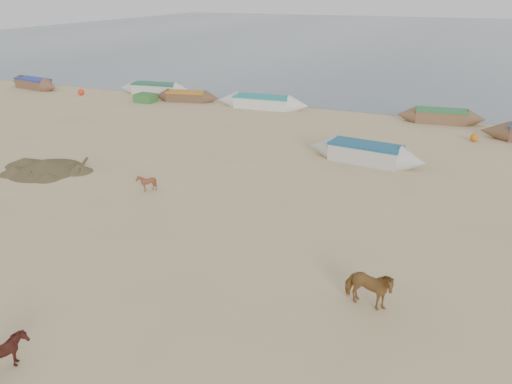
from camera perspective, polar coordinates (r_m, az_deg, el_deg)
ground at (r=15.34m, az=-5.81°, el=-8.75°), size 140.00×140.00×0.00m
sea at (r=94.01m, az=19.40°, el=16.43°), size 160.00×160.00×0.00m
cow_adult at (r=13.66m, az=12.71°, el=-10.67°), size 1.46×0.82×1.17m
calf_front at (r=21.18m, az=-12.43°, el=1.03°), size 0.75×0.69×0.74m
calf_right at (r=12.70m, az=-26.75°, el=-16.41°), size 0.91×1.01×0.90m
near_canoe at (r=24.77m, az=12.37°, el=4.40°), size 5.94×2.07×0.92m
debris_pile at (r=25.14m, az=-23.00°, el=2.84°), size 3.91×3.91×0.49m
waterline_canoes at (r=33.35m, az=12.71°, el=8.93°), size 61.09×4.89×0.90m
beach_clutter at (r=32.15m, az=17.39°, el=7.72°), size 44.69×4.31×0.64m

